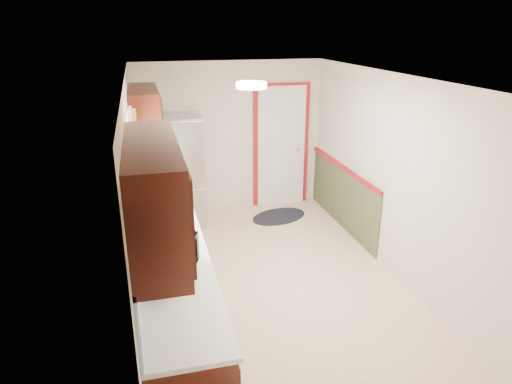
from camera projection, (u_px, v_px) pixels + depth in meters
room_shell at (274, 188)px, 5.08m from camera, size 3.20×5.20×2.52m
kitchen_run at (165, 243)px, 4.66m from camera, size 0.63×4.00×2.20m
back_wall_trim at (294, 157)px, 7.42m from camera, size 1.12×2.30×2.08m
ceiling_fixture at (251, 85)px, 4.42m from camera, size 0.30×0.30×0.06m
microwave at (173, 254)px, 3.83m from camera, size 0.42×0.55×0.33m
refrigerator at (180, 171)px, 6.86m from camera, size 0.74×0.73×1.68m
rug at (279, 216)px, 7.35m from camera, size 1.09×0.90×0.01m
cooktop at (160, 181)px, 6.09m from camera, size 0.49×0.59×0.02m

